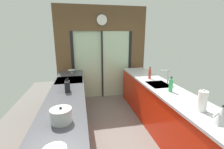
# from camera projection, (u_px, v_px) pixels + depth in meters

# --- Properties ---
(ground_plane) EXTENTS (5.04, 7.60, 0.02)m
(ground_plane) POSITION_uv_depth(u_px,v_px,m) (115.00, 128.00, 3.27)
(ground_plane) COLOR slate
(back_wall_unit) EXTENTS (2.64, 0.12, 2.70)m
(back_wall_unit) POSITION_uv_depth(u_px,v_px,m) (102.00, 48.00, 4.60)
(back_wall_unit) COLOR brown
(back_wall_unit) RESTS_ON ground_plane
(left_counter_run) EXTENTS (0.62, 3.80, 0.92)m
(left_counter_run) POSITION_uv_depth(u_px,v_px,m) (67.00, 125.00, 2.53)
(left_counter_run) COLOR red
(left_counter_run) RESTS_ON ground_plane
(right_counter_run) EXTENTS (0.62, 3.80, 0.92)m
(right_counter_run) POSITION_uv_depth(u_px,v_px,m) (164.00, 110.00, 3.05)
(right_counter_run) COLOR red
(right_counter_run) RESTS_ON ground_plane
(sink_faucet) EXTENTS (0.19, 0.02, 0.29)m
(sink_faucet) POSITION_uv_depth(u_px,v_px,m) (167.00, 75.00, 3.15)
(sink_faucet) COLOR #B7BABC
(sink_faucet) RESTS_ON right_counter_run
(oven_range) EXTENTS (0.60, 0.60, 0.92)m
(oven_range) POSITION_uv_depth(u_px,v_px,m) (71.00, 99.00, 3.59)
(oven_range) COLOR black
(oven_range) RESTS_ON ground_plane
(mixing_bowl_far) EXTENTS (0.19, 0.19, 0.07)m
(mixing_bowl_far) POSITION_uv_depth(u_px,v_px,m) (72.00, 71.00, 4.13)
(mixing_bowl_far) COLOR silver
(mixing_bowl_far) RESTS_ON left_counter_run
(knife_block) EXTENTS (0.08, 0.14, 0.26)m
(knife_block) POSITION_uv_depth(u_px,v_px,m) (67.00, 86.00, 2.73)
(knife_block) COLOR black
(knife_block) RESTS_ON left_counter_run
(stock_pot) EXTENTS (0.25, 0.25, 0.19)m
(stock_pot) POSITION_uv_depth(u_px,v_px,m) (61.00, 115.00, 1.78)
(stock_pot) COLOR #B7BABC
(stock_pot) RESTS_ON left_counter_run
(kettle) EXTENTS (0.27, 0.18, 0.22)m
(kettle) POSITION_uv_depth(u_px,v_px,m) (222.00, 115.00, 1.76)
(kettle) COLOR #B7BABC
(kettle) RESTS_ON right_counter_run
(soap_bottle_near) EXTENTS (0.07, 0.07, 0.27)m
(soap_bottle_near) POSITION_uv_depth(u_px,v_px,m) (171.00, 85.00, 2.73)
(soap_bottle_near) COLOR #339E56
(soap_bottle_near) RESTS_ON right_counter_run
(soap_bottle_far) EXTENTS (0.06, 0.06, 0.27)m
(soap_bottle_far) POSITION_uv_depth(u_px,v_px,m) (150.00, 74.00, 3.54)
(soap_bottle_far) COLOR #B23D2D
(soap_bottle_far) RESTS_ON right_counter_run
(paper_towel_roll) EXTENTS (0.14, 0.14, 0.30)m
(paper_towel_roll) POSITION_uv_depth(u_px,v_px,m) (202.00, 101.00, 2.03)
(paper_towel_roll) COLOR #B7BABC
(paper_towel_roll) RESTS_ON right_counter_run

